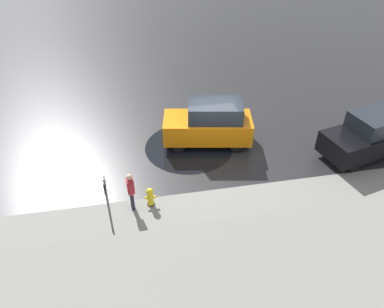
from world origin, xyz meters
name	(u,v)px	position (x,y,z in m)	size (l,w,h in m)	color
ground_plane	(212,151)	(0.00, 0.00, 0.00)	(60.00, 60.00, 0.00)	black
kerb_strip	(238,218)	(0.00, 4.20, 0.02)	(24.00, 3.20, 0.04)	slate
moving_hatchback	(210,123)	(-0.03, -0.66, 1.03)	(4.15, 2.39, 2.06)	orange
parked_sedan	(373,134)	(-6.73, 1.43, 1.00)	(4.59, 2.70, 1.98)	black
fire_hydrant	(150,197)	(3.00, 2.95, 0.40)	(0.42, 0.31, 0.80)	gold
pedestrian	(131,189)	(3.66, 3.01, 0.96)	(0.27, 0.57, 1.62)	#B2262D
metal_railing	(289,235)	(-1.15, 5.85, 0.72)	(8.16, 0.04, 1.05)	#B7BABF
sign_post	(107,199)	(4.41, 4.04, 1.58)	(0.07, 0.44, 2.40)	#4C4C51
puddle_patch	(189,147)	(0.94, -0.48, 0.00)	(3.98, 3.98, 0.01)	black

